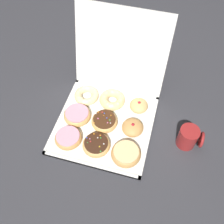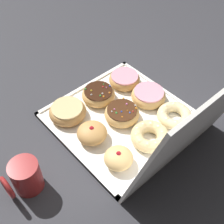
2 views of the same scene
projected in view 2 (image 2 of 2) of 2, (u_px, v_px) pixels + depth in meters
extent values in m
plane|color=#333338|center=(122.00, 120.00, 0.96)|extent=(3.00, 3.00, 0.00)
cube|color=white|center=(122.00, 119.00, 0.95)|extent=(0.40, 0.40, 0.01)
cube|color=white|center=(84.00, 87.00, 1.05)|extent=(0.40, 0.01, 0.01)
cube|color=white|center=(168.00, 156.00, 0.85)|extent=(0.40, 0.01, 0.01)
cube|color=white|center=(162.00, 90.00, 1.04)|extent=(0.01, 0.40, 0.01)
cube|color=white|center=(73.00, 152.00, 0.86)|extent=(0.01, 0.40, 0.01)
cube|color=white|center=(198.00, 127.00, 0.69)|extent=(0.40, 0.11, 0.38)
torus|color=tan|center=(125.00, 80.00, 1.05)|extent=(0.11, 0.11, 0.03)
cylinder|color=pink|center=(125.00, 76.00, 1.03)|extent=(0.10, 0.10, 0.01)
torus|color=tan|center=(99.00, 95.00, 0.99)|extent=(0.11, 0.11, 0.04)
cylinder|color=#381E11|center=(98.00, 91.00, 0.98)|extent=(0.09, 0.09, 0.01)
sphere|color=red|center=(103.00, 87.00, 0.99)|extent=(0.01, 0.01, 0.01)
sphere|color=green|center=(104.00, 84.00, 1.00)|extent=(0.00, 0.00, 0.00)
sphere|color=yellow|center=(91.00, 90.00, 0.97)|extent=(0.01, 0.01, 0.01)
sphere|color=white|center=(102.00, 94.00, 0.96)|extent=(0.01, 0.01, 0.01)
sphere|color=green|center=(85.00, 89.00, 0.98)|extent=(0.01, 0.01, 0.01)
sphere|color=blue|center=(110.00, 86.00, 0.99)|extent=(0.01, 0.01, 0.01)
sphere|color=green|center=(100.00, 96.00, 0.96)|extent=(0.01, 0.01, 0.01)
sphere|color=pink|center=(106.00, 88.00, 0.98)|extent=(0.01, 0.01, 0.01)
sphere|color=white|center=(91.00, 95.00, 0.96)|extent=(0.01, 0.01, 0.01)
sphere|color=orange|center=(110.00, 93.00, 0.97)|extent=(0.01, 0.01, 0.01)
sphere|color=orange|center=(104.00, 97.00, 0.96)|extent=(0.01, 0.01, 0.01)
torus|color=tan|center=(68.00, 112.00, 0.94)|extent=(0.12, 0.12, 0.04)
cylinder|color=#EACC8C|center=(67.00, 108.00, 0.93)|extent=(0.10, 0.10, 0.01)
torus|color=tan|center=(149.00, 96.00, 0.99)|extent=(0.12, 0.12, 0.04)
cylinder|color=pink|center=(150.00, 93.00, 0.97)|extent=(0.10, 0.10, 0.01)
torus|color=tan|center=(122.00, 113.00, 0.94)|extent=(0.11, 0.11, 0.04)
cylinder|color=#472816|center=(122.00, 109.00, 0.92)|extent=(0.09, 0.09, 0.01)
sphere|color=orange|center=(123.00, 98.00, 0.95)|extent=(0.01, 0.01, 0.01)
sphere|color=white|center=(112.00, 111.00, 0.91)|extent=(0.01, 0.01, 0.01)
sphere|color=orange|center=(122.00, 117.00, 0.90)|extent=(0.00, 0.00, 0.00)
sphere|color=green|center=(116.00, 113.00, 0.91)|extent=(0.01, 0.01, 0.01)
sphere|color=orange|center=(127.00, 111.00, 0.91)|extent=(0.00, 0.00, 0.00)
sphere|color=orange|center=(136.00, 108.00, 0.92)|extent=(0.01, 0.01, 0.01)
sphere|color=pink|center=(127.00, 104.00, 0.93)|extent=(0.01, 0.01, 0.01)
sphere|color=blue|center=(130.00, 113.00, 0.91)|extent=(0.01, 0.01, 0.01)
sphere|color=pink|center=(114.00, 109.00, 0.92)|extent=(0.01, 0.01, 0.01)
sphere|color=blue|center=(122.00, 112.00, 0.91)|extent=(0.01, 0.01, 0.01)
sphere|color=red|center=(133.00, 111.00, 0.91)|extent=(0.01, 0.01, 0.01)
sphere|color=white|center=(135.00, 105.00, 0.93)|extent=(0.01, 0.01, 0.01)
ellipsoid|color=tan|center=(92.00, 133.00, 0.88)|extent=(0.09, 0.09, 0.05)
sphere|color=#B21923|center=(91.00, 128.00, 0.86)|extent=(0.01, 0.01, 0.01)
torus|color=beige|center=(174.00, 116.00, 0.93)|extent=(0.11, 0.11, 0.03)
sphere|color=beige|center=(167.00, 120.00, 0.91)|extent=(0.02, 0.02, 0.02)
sphere|color=beige|center=(176.00, 123.00, 0.90)|extent=(0.02, 0.02, 0.02)
sphere|color=beige|center=(185.00, 121.00, 0.91)|extent=(0.02, 0.02, 0.02)
sphere|color=beige|center=(187.00, 114.00, 0.92)|extent=(0.02, 0.02, 0.02)
sphere|color=beige|center=(183.00, 108.00, 0.94)|extent=(0.02, 0.02, 0.02)
sphere|color=beige|center=(174.00, 105.00, 0.95)|extent=(0.02, 0.02, 0.02)
sphere|color=beige|center=(165.00, 107.00, 0.94)|extent=(0.02, 0.02, 0.02)
sphere|color=beige|center=(162.00, 113.00, 0.93)|extent=(0.02, 0.02, 0.02)
torus|color=#EACC8C|center=(149.00, 137.00, 0.87)|extent=(0.12, 0.12, 0.04)
sphere|color=#EACC8C|center=(140.00, 142.00, 0.85)|extent=(0.02, 0.02, 0.02)
sphere|color=#EACC8C|center=(148.00, 145.00, 0.84)|extent=(0.02, 0.02, 0.02)
sphere|color=#EACC8C|center=(156.00, 144.00, 0.84)|extent=(0.02, 0.02, 0.02)
sphere|color=#EACC8C|center=(162.00, 140.00, 0.85)|extent=(0.02, 0.02, 0.02)
sphere|color=#EACC8C|center=(163.00, 133.00, 0.87)|extent=(0.02, 0.02, 0.02)
sphere|color=#EACC8C|center=(159.00, 128.00, 0.88)|extent=(0.02, 0.02, 0.02)
sphere|color=#EACC8C|center=(151.00, 125.00, 0.89)|extent=(0.02, 0.02, 0.02)
sphere|color=#EACC8C|center=(144.00, 125.00, 0.89)|extent=(0.02, 0.02, 0.02)
sphere|color=#EACC8C|center=(138.00, 129.00, 0.88)|extent=(0.02, 0.02, 0.02)
sphere|color=#EACC8C|center=(137.00, 136.00, 0.86)|extent=(0.02, 0.02, 0.02)
ellipsoid|color=#E5B770|center=(118.00, 158.00, 0.82)|extent=(0.08, 0.08, 0.05)
sphere|color=#B21923|center=(119.00, 154.00, 0.80)|extent=(0.01, 0.01, 0.01)
cylinder|color=maroon|center=(26.00, 176.00, 0.76)|extent=(0.08, 0.08, 0.10)
cylinder|color=black|center=(23.00, 167.00, 0.73)|extent=(0.07, 0.07, 0.01)
torus|color=maroon|center=(7.00, 187.00, 0.73)|extent=(0.01, 0.07, 0.07)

